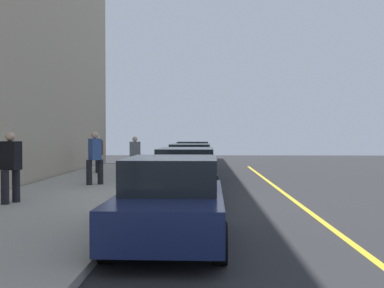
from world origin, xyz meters
TOP-DOWN VIEW (x-y plane):
  - ground_plane at (0.00, 0.00)m, footprint 56.00×56.00m
  - sidewalk at (0.00, -3.30)m, footprint 28.00×4.60m
  - lane_stripe_centre at (0.00, 3.20)m, footprint 28.00×0.14m
  - parked_car_maroon at (-11.26, -0.01)m, footprint 4.48×1.92m
  - parked_car_green at (-5.59, 0.04)m, footprint 4.32×1.99m
  - parked_car_black at (-0.13, 0.06)m, footprint 4.39×1.97m
  - parked_car_navy at (5.14, 0.01)m, footprint 4.25×1.96m
  - pedestrian_brown_coat at (-7.80, -4.28)m, footprint 0.56×0.49m
  - pedestrian_blue_coat at (-2.81, -3.24)m, footprint 0.59×0.55m
  - pedestrian_black_coat at (1.58, -4.39)m, footprint 0.58×0.57m
  - pedestrian_grey_coat at (-5.95, -2.29)m, footprint 0.55×0.49m
  - rolling_suitcase at (-6.49, -2.18)m, footprint 0.34×0.22m

SIDE VIEW (x-z plane):
  - ground_plane at x=0.00m, z-range 0.00..0.00m
  - lane_stripe_centre at x=0.00m, z-range 0.00..0.01m
  - sidewalk at x=0.00m, z-range 0.00..0.15m
  - rolling_suitcase at x=-6.49m, z-range -0.03..0.95m
  - parked_car_navy at x=5.14m, z-range 0.00..1.51m
  - parked_car_green at x=-5.59m, z-range 0.00..1.51m
  - parked_car_black at x=-0.13m, z-range 0.00..1.51m
  - parked_car_maroon at x=-11.26m, z-range 0.00..1.51m
  - pedestrian_grey_coat at x=-5.95m, z-range 0.21..1.88m
  - pedestrian_brown_coat at x=-7.80m, z-range 0.21..1.92m
  - pedestrian_black_coat at x=1.58m, z-range 0.21..2.04m
  - pedestrian_blue_coat at x=-2.81m, z-range 0.21..2.07m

